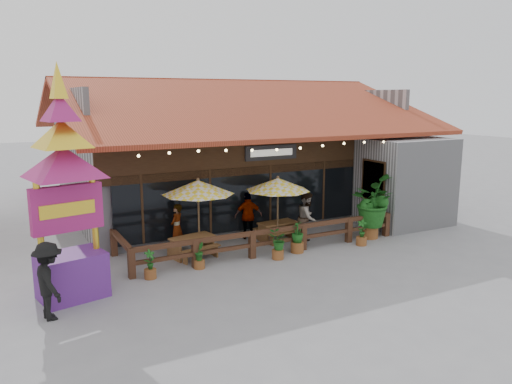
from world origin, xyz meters
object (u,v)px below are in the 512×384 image
pedestrian (49,281)px  umbrella_left (198,188)px  thai_sign_tower (64,168)px  tropical_plant (371,203)px  picnic_table_left (192,243)px  picnic_table_right (277,228)px  umbrella_right (278,185)px

pedestrian → umbrella_left: bearing=-68.3°
thai_sign_tower → tropical_plant: (10.82, 0.76, -2.13)m
picnic_table_left → thai_sign_tower: thai_sign_tower is taller
pedestrian → picnic_table_right: bearing=-78.6°
umbrella_right → picnic_table_left: umbrella_right is taller
picnic_table_left → umbrella_left: bearing=39.6°
tropical_plant → picnic_table_right: bearing=156.7°
umbrella_right → picnic_table_right: (0.19, 0.34, -1.71)m
picnic_table_right → pedestrian: size_ratio=0.80×
picnic_table_left → pedestrian: pedestrian is taller
thai_sign_tower → tropical_plant: bearing=4.0°
umbrella_right → tropical_plant: 3.69m
thai_sign_tower → tropical_plant: 11.05m
thai_sign_tower → pedestrian: (-0.66, -1.13, -2.53)m
thai_sign_tower → pedestrian: thai_sign_tower is taller
pedestrian → thai_sign_tower: bearing=-40.6°
umbrella_right → thai_sign_tower: thai_sign_tower is taller
picnic_table_right → tropical_plant: 3.65m
umbrella_right → picnic_table_left: size_ratio=1.48×
thai_sign_tower → pedestrian: size_ratio=3.46×
picnic_table_right → thai_sign_tower: 8.43m
picnic_table_right → thai_sign_tower: (-7.57, -2.16, 3.02)m
umbrella_left → umbrella_right: bearing=-4.6°
tropical_plant → pedestrian: (-11.47, -1.89, -0.40)m
tropical_plant → umbrella_left: bearing=168.6°
umbrella_left → picnic_table_right: size_ratio=2.14×
umbrella_left → tropical_plant: 6.60m
umbrella_left → picnic_table_left: 1.87m
picnic_table_right → thai_sign_tower: size_ratio=0.23×
picnic_table_right → umbrella_left: bearing=-178.1°
tropical_plant → thai_sign_tower: bearing=-176.0°
umbrella_right → tropical_plant: umbrella_right is taller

